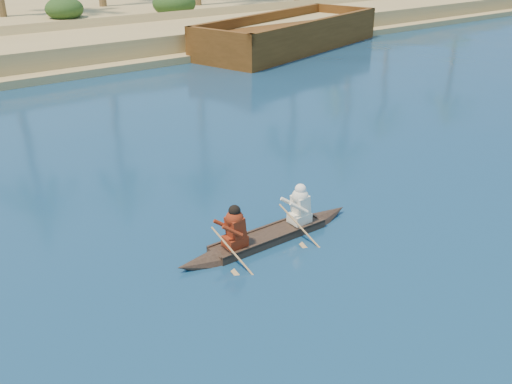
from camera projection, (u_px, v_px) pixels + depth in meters
canoe at (268, 230)px, 12.40m from camera, size 4.60×0.63×1.27m
barge_right at (290, 35)px, 32.78m from camera, size 13.53×7.64×2.14m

